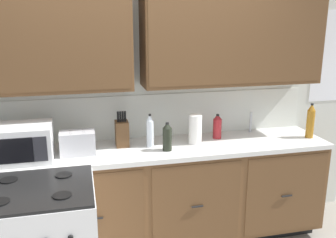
{
  "coord_description": "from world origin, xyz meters",
  "views": [
    {
      "loc": [
        -0.47,
        -2.69,
        2.01
      ],
      "look_at": [
        0.23,
        0.27,
        1.18
      ],
      "focal_mm": 39.89,
      "sensor_mm": 36.0,
      "label": 1
    }
  ],
  "objects_px": {
    "bottle_dark": "(167,137)",
    "bottle_red": "(217,127)",
    "paper_towel_roll": "(195,129)",
    "bottle_amber": "(310,121)",
    "toaster": "(78,143)",
    "bottle_clear": "(150,131)",
    "knife_block": "(122,133)",
    "microwave": "(20,143)"
  },
  "relations": [
    {
      "from": "toaster",
      "to": "bottle_dark",
      "type": "bearing_deg",
      "value": -6.6
    },
    {
      "from": "toaster",
      "to": "knife_block",
      "type": "distance_m",
      "value": 0.39
    },
    {
      "from": "microwave",
      "to": "bottle_dark",
      "type": "relative_size",
      "value": 1.98
    },
    {
      "from": "microwave",
      "to": "bottle_red",
      "type": "xyz_separation_m",
      "value": [
        1.68,
        0.16,
        -0.03
      ]
    },
    {
      "from": "paper_towel_roll",
      "to": "bottle_amber",
      "type": "xyz_separation_m",
      "value": [
        1.08,
        -0.09,
        0.03
      ]
    },
    {
      "from": "bottle_amber",
      "to": "bottle_clear",
      "type": "relative_size",
      "value": 1.12
    },
    {
      "from": "toaster",
      "to": "paper_towel_roll",
      "type": "xyz_separation_m",
      "value": [
        1.01,
        0.04,
        0.03
      ]
    },
    {
      "from": "toaster",
      "to": "paper_towel_roll",
      "type": "relative_size",
      "value": 1.08
    },
    {
      "from": "bottle_dark",
      "to": "bottle_red",
      "type": "xyz_separation_m",
      "value": [
        0.52,
        0.21,
        -0.01
      ]
    },
    {
      "from": "knife_block",
      "to": "bottle_dark",
      "type": "distance_m",
      "value": 0.41
    },
    {
      "from": "microwave",
      "to": "bottle_amber",
      "type": "bearing_deg",
      "value": -0.3
    },
    {
      "from": "toaster",
      "to": "bottle_clear",
      "type": "height_order",
      "value": "bottle_clear"
    },
    {
      "from": "bottle_dark",
      "to": "bottle_clear",
      "type": "bearing_deg",
      "value": 133.58
    },
    {
      "from": "microwave",
      "to": "bottle_dark",
      "type": "height_order",
      "value": "microwave"
    },
    {
      "from": "toaster",
      "to": "bottle_dark",
      "type": "relative_size",
      "value": 1.16
    },
    {
      "from": "bottle_dark",
      "to": "toaster",
      "type": "bearing_deg",
      "value": 173.4
    },
    {
      "from": "bottle_clear",
      "to": "paper_towel_roll",
      "type": "bearing_deg",
      "value": -0.98
    },
    {
      "from": "paper_towel_roll",
      "to": "bottle_red",
      "type": "relative_size",
      "value": 1.14
    },
    {
      "from": "toaster",
      "to": "knife_block",
      "type": "xyz_separation_m",
      "value": [
        0.37,
        0.12,
        0.02
      ]
    },
    {
      "from": "bottle_dark",
      "to": "bottle_amber",
      "type": "bearing_deg",
      "value": 1.46
    },
    {
      "from": "toaster",
      "to": "bottle_clear",
      "type": "xyz_separation_m",
      "value": [
        0.61,
        0.04,
        0.05
      ]
    },
    {
      "from": "bottle_dark",
      "to": "bottle_red",
      "type": "distance_m",
      "value": 0.56
    },
    {
      "from": "toaster",
      "to": "bottle_amber",
      "type": "relative_size",
      "value": 0.86
    },
    {
      "from": "microwave",
      "to": "toaster",
      "type": "xyz_separation_m",
      "value": [
        0.43,
        0.04,
        -0.04
      ]
    },
    {
      "from": "knife_block",
      "to": "bottle_dark",
      "type": "height_order",
      "value": "knife_block"
    },
    {
      "from": "bottle_dark",
      "to": "bottle_clear",
      "type": "distance_m",
      "value": 0.18
    },
    {
      "from": "bottle_dark",
      "to": "bottle_clear",
      "type": "height_order",
      "value": "bottle_clear"
    },
    {
      "from": "paper_towel_roll",
      "to": "bottle_red",
      "type": "xyz_separation_m",
      "value": [
        0.24,
        0.09,
        -0.02
      ]
    },
    {
      "from": "toaster",
      "to": "bottle_amber",
      "type": "bearing_deg",
      "value": -1.36
    },
    {
      "from": "microwave",
      "to": "knife_block",
      "type": "relative_size",
      "value": 1.55
    },
    {
      "from": "toaster",
      "to": "bottle_clear",
      "type": "distance_m",
      "value": 0.61
    },
    {
      "from": "microwave",
      "to": "bottle_dark",
      "type": "xyz_separation_m",
      "value": [
        1.16,
        -0.05,
        -0.02
      ]
    },
    {
      "from": "knife_block",
      "to": "bottle_amber",
      "type": "bearing_deg",
      "value": -5.59
    },
    {
      "from": "bottle_clear",
      "to": "bottle_dark",
      "type": "bearing_deg",
      "value": -46.42
    },
    {
      "from": "knife_block",
      "to": "paper_towel_roll",
      "type": "height_order",
      "value": "knife_block"
    },
    {
      "from": "knife_block",
      "to": "microwave",
      "type": "bearing_deg",
      "value": -169.08
    },
    {
      "from": "bottle_amber",
      "to": "bottle_clear",
      "type": "distance_m",
      "value": 1.49
    },
    {
      "from": "paper_towel_roll",
      "to": "bottle_dark",
      "type": "height_order",
      "value": "paper_towel_roll"
    },
    {
      "from": "bottle_red",
      "to": "paper_towel_roll",
      "type": "bearing_deg",
      "value": -159.5
    },
    {
      "from": "bottle_red",
      "to": "bottle_clear",
      "type": "bearing_deg",
      "value": -172.6
    },
    {
      "from": "microwave",
      "to": "toaster",
      "type": "bearing_deg",
      "value": 4.86
    },
    {
      "from": "paper_towel_roll",
      "to": "bottle_dark",
      "type": "relative_size",
      "value": 1.07
    }
  ]
}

